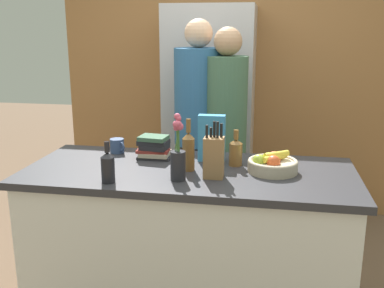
{
  "coord_description": "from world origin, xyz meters",
  "views": [
    {
      "loc": [
        0.43,
        -2.32,
        1.68
      ],
      "look_at": [
        0.0,
        0.1,
        1.04
      ],
      "focal_mm": 42.0,
      "sensor_mm": 36.0,
      "label": 1
    }
  ],
  "objects_px": {
    "book_stack": "(154,148)",
    "bottle_wine": "(236,151)",
    "flower_vase": "(178,157)",
    "bottle_oil": "(108,166)",
    "person_at_sink": "(198,125)",
    "person_in_blue": "(226,131)",
    "bottle_vinegar": "(189,150)",
    "coffee_mug": "(117,146)",
    "refrigerator": "(210,116)",
    "knife_block": "(214,157)",
    "fruit_bowl": "(272,164)",
    "cereal_box": "(212,138)"
  },
  "relations": [
    {
      "from": "book_stack",
      "to": "bottle_wine",
      "type": "distance_m",
      "value": 0.5
    },
    {
      "from": "flower_vase",
      "to": "bottle_oil",
      "type": "xyz_separation_m",
      "value": [
        -0.34,
        -0.09,
        -0.04
      ]
    },
    {
      "from": "book_stack",
      "to": "bottle_oil",
      "type": "xyz_separation_m",
      "value": [
        -0.12,
        -0.46,
        0.02
      ]
    },
    {
      "from": "person_at_sink",
      "to": "person_in_blue",
      "type": "height_order",
      "value": "person_at_sink"
    },
    {
      "from": "bottle_vinegar",
      "to": "bottle_wine",
      "type": "distance_m",
      "value": 0.28
    },
    {
      "from": "coffee_mug",
      "to": "refrigerator",
      "type": "bearing_deg",
      "value": 71.35
    },
    {
      "from": "person_at_sink",
      "to": "bottle_oil",
      "type": "bearing_deg",
      "value": -117.67
    },
    {
      "from": "bottle_vinegar",
      "to": "bottle_oil",
      "type": "bearing_deg",
      "value": -144.04
    },
    {
      "from": "knife_block",
      "to": "person_in_blue",
      "type": "distance_m",
      "value": 0.92
    },
    {
      "from": "flower_vase",
      "to": "bottle_vinegar",
      "type": "bearing_deg",
      "value": 81.65
    },
    {
      "from": "knife_block",
      "to": "flower_vase",
      "type": "height_order",
      "value": "flower_vase"
    },
    {
      "from": "fruit_bowl",
      "to": "book_stack",
      "type": "xyz_separation_m",
      "value": [
        -0.7,
        0.15,
        0.02
      ]
    },
    {
      "from": "knife_block",
      "to": "bottle_oil",
      "type": "distance_m",
      "value": 0.54
    },
    {
      "from": "refrigerator",
      "to": "coffee_mug",
      "type": "height_order",
      "value": "refrigerator"
    },
    {
      "from": "refrigerator",
      "to": "fruit_bowl",
      "type": "relative_size",
      "value": 6.92
    },
    {
      "from": "bottle_oil",
      "to": "bottle_vinegar",
      "type": "distance_m",
      "value": 0.45
    },
    {
      "from": "cereal_box",
      "to": "bottle_oil",
      "type": "height_order",
      "value": "cereal_box"
    },
    {
      "from": "cereal_box",
      "to": "refrigerator",
      "type": "bearing_deg",
      "value": 98.21
    },
    {
      "from": "knife_block",
      "to": "cereal_box",
      "type": "distance_m",
      "value": 0.3
    },
    {
      "from": "cereal_box",
      "to": "coffee_mug",
      "type": "xyz_separation_m",
      "value": [
        -0.6,
        0.07,
        -0.09
      ]
    },
    {
      "from": "cereal_box",
      "to": "person_at_sink",
      "type": "height_order",
      "value": "person_at_sink"
    },
    {
      "from": "refrigerator",
      "to": "bottle_oil",
      "type": "xyz_separation_m",
      "value": [
        -0.27,
        -1.76,
        0.08
      ]
    },
    {
      "from": "refrigerator",
      "to": "bottle_vinegar",
      "type": "xyz_separation_m",
      "value": [
        0.09,
        -1.5,
        0.11
      ]
    },
    {
      "from": "flower_vase",
      "to": "person_at_sink",
      "type": "relative_size",
      "value": 0.2
    },
    {
      "from": "fruit_bowl",
      "to": "cereal_box",
      "type": "distance_m",
      "value": 0.39
    },
    {
      "from": "knife_block",
      "to": "bottle_wine",
      "type": "relative_size",
      "value": 1.45
    },
    {
      "from": "flower_vase",
      "to": "bottle_wine",
      "type": "relative_size",
      "value": 1.68
    },
    {
      "from": "refrigerator",
      "to": "person_at_sink",
      "type": "bearing_deg",
      "value": -90.71
    },
    {
      "from": "person_at_sink",
      "to": "coffee_mug",
      "type": "bearing_deg",
      "value": -137.3
    },
    {
      "from": "cereal_box",
      "to": "person_in_blue",
      "type": "bearing_deg",
      "value": 87.9
    },
    {
      "from": "person_in_blue",
      "to": "flower_vase",
      "type": "bearing_deg",
      "value": -125.47
    },
    {
      "from": "book_stack",
      "to": "refrigerator",
      "type": "bearing_deg",
      "value": 83.09
    },
    {
      "from": "cereal_box",
      "to": "person_in_blue",
      "type": "distance_m",
      "value": 0.63
    },
    {
      "from": "book_stack",
      "to": "bottle_vinegar",
      "type": "relative_size",
      "value": 0.72
    },
    {
      "from": "refrigerator",
      "to": "book_stack",
      "type": "distance_m",
      "value": 1.31
    },
    {
      "from": "bottle_oil",
      "to": "bottle_wine",
      "type": "distance_m",
      "value": 0.73
    },
    {
      "from": "flower_vase",
      "to": "person_in_blue",
      "type": "xyz_separation_m",
      "value": [
        0.14,
        0.99,
        -0.08
      ]
    },
    {
      "from": "refrigerator",
      "to": "bottle_wine",
      "type": "bearing_deg",
      "value": -76.26
    },
    {
      "from": "knife_block",
      "to": "coffee_mug",
      "type": "bearing_deg",
      "value": 150.55
    },
    {
      "from": "bottle_wine",
      "to": "person_at_sink",
      "type": "relative_size",
      "value": 0.12
    },
    {
      "from": "bottle_oil",
      "to": "bottle_wine",
      "type": "xyz_separation_m",
      "value": [
        0.61,
        0.4,
        -0.0
      ]
    },
    {
      "from": "bottle_vinegar",
      "to": "coffee_mug",
      "type": "bearing_deg",
      "value": 151.77
    },
    {
      "from": "book_stack",
      "to": "bottle_wine",
      "type": "height_order",
      "value": "bottle_wine"
    },
    {
      "from": "refrigerator",
      "to": "flower_vase",
      "type": "xyz_separation_m",
      "value": [
        0.07,
        -1.67,
        0.12
      ]
    },
    {
      "from": "bottle_wine",
      "to": "person_in_blue",
      "type": "height_order",
      "value": "person_in_blue"
    },
    {
      "from": "refrigerator",
      "to": "flower_vase",
      "type": "distance_m",
      "value": 1.68
    },
    {
      "from": "bottle_oil",
      "to": "bottle_vinegar",
      "type": "height_order",
      "value": "bottle_vinegar"
    },
    {
      "from": "fruit_bowl",
      "to": "knife_block",
      "type": "bearing_deg",
      "value": -153.52
    },
    {
      "from": "knife_block",
      "to": "book_stack",
      "type": "bearing_deg",
      "value": 143.27
    },
    {
      "from": "fruit_bowl",
      "to": "bottle_vinegar",
      "type": "height_order",
      "value": "bottle_vinegar"
    }
  ]
}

